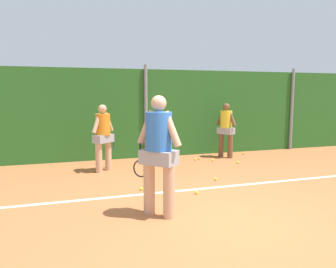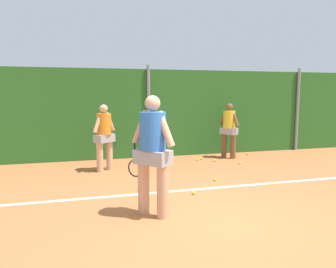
# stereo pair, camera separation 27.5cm
# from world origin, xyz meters

# --- Properties ---
(ground_plane) EXTENTS (27.37, 27.37, 0.00)m
(ground_plane) POSITION_xyz_m (0.00, 1.55, 0.00)
(ground_plane) COLOR #B76638
(hedge_fence_backdrop) EXTENTS (17.79, 0.25, 2.63)m
(hedge_fence_backdrop) POSITION_xyz_m (0.00, 5.29, 1.31)
(hedge_fence_backdrop) COLOR #286023
(hedge_fence_backdrop) RESTS_ON ground_plane
(fence_post_center) EXTENTS (0.10, 0.10, 2.75)m
(fence_post_center) POSITION_xyz_m (0.00, 5.12, 1.38)
(fence_post_center) COLOR gray
(fence_post_center) RESTS_ON ground_plane
(fence_post_right) EXTENTS (0.10, 0.10, 2.75)m
(fence_post_right) POSITION_xyz_m (5.13, 5.12, 1.38)
(fence_post_right) COLOR gray
(fence_post_right) RESTS_ON ground_plane
(court_baseline_paint) EXTENTS (13.00, 0.10, 0.01)m
(court_baseline_paint) POSITION_xyz_m (0.00, 1.67, 0.00)
(court_baseline_paint) COLOR white
(court_baseline_paint) RESTS_ON ground_plane
(player_foreground_near) EXTENTS (0.66, 0.63, 1.90)m
(player_foreground_near) POSITION_xyz_m (-0.90, 0.56, 1.06)
(player_foreground_near) COLOR tan
(player_foreground_near) RESTS_ON ground_plane
(player_midcourt) EXTENTS (0.60, 0.58, 1.65)m
(player_midcourt) POSITION_xyz_m (-1.40, 3.79, 0.93)
(player_midcourt) COLOR tan
(player_midcourt) RESTS_ON ground_plane
(player_backcourt_far) EXTENTS (0.48, 0.61, 1.63)m
(player_backcourt_far) POSITION_xyz_m (2.30, 4.47, 0.92)
(player_backcourt_far) COLOR brown
(player_backcourt_far) RESTS_ON ground_plane
(tennis_ball_0) EXTENTS (0.07, 0.07, 0.07)m
(tennis_ball_0) POSITION_xyz_m (-0.87, 1.94, 0.03)
(tennis_ball_0) COLOR #CCDB33
(tennis_ball_0) RESTS_ON ground_plane
(tennis_ball_1) EXTENTS (0.07, 0.07, 0.07)m
(tennis_ball_1) POSITION_xyz_m (1.42, 4.42, 0.03)
(tennis_ball_1) COLOR #CCDB33
(tennis_ball_1) RESTS_ON ground_plane
(tennis_ball_2) EXTENTS (0.07, 0.07, 0.07)m
(tennis_ball_2) POSITION_xyz_m (1.69, 4.05, 0.03)
(tennis_ball_2) COLOR #CCDB33
(tennis_ball_2) RESTS_ON ground_plane
(tennis_ball_3) EXTENTS (0.07, 0.07, 0.07)m
(tennis_ball_3) POSITION_xyz_m (0.09, 1.39, 0.03)
(tennis_ball_3) COLOR #CCDB33
(tennis_ball_3) RESTS_ON ground_plane
(tennis_ball_4) EXTENTS (0.07, 0.07, 0.07)m
(tennis_ball_4) POSITION_xyz_m (3.08, 4.73, 0.03)
(tennis_ball_4) COLOR #CCDB33
(tennis_ball_4) RESTS_ON ground_plane
(tennis_ball_5) EXTENTS (0.07, 0.07, 0.07)m
(tennis_ball_5) POSITION_xyz_m (1.26, 4.33, 0.03)
(tennis_ball_5) COLOR #CCDB33
(tennis_ball_5) RESTS_ON ground_plane
(tennis_ball_6) EXTENTS (0.07, 0.07, 0.07)m
(tennis_ball_6) POSITION_xyz_m (0.87, 2.18, 0.03)
(tennis_ball_6) COLOR #CCDB33
(tennis_ball_6) RESTS_ON ground_plane
(tennis_ball_9) EXTENTS (0.07, 0.07, 0.07)m
(tennis_ball_9) POSITION_xyz_m (2.21, 3.57, 0.03)
(tennis_ball_9) COLOR #CCDB33
(tennis_ball_9) RESTS_ON ground_plane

